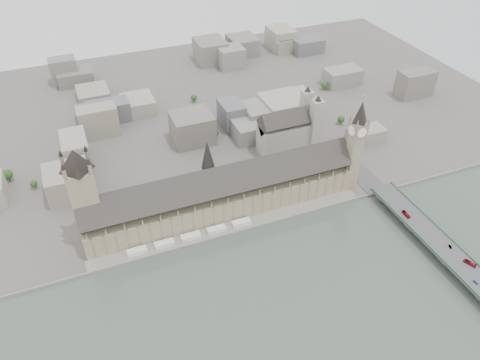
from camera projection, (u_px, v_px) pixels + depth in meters
name	position (u px, v px, depth m)	size (l,w,h in m)	color
ground	(229.00, 224.00, 449.14)	(900.00, 900.00, 0.00)	#595651
embankment_wall	(235.00, 233.00, 437.21)	(600.00, 1.50, 3.00)	gray
river_terrace	(232.00, 228.00, 443.02)	(270.00, 15.00, 2.00)	gray
terrace_tents	(191.00, 236.00, 429.81)	(118.00, 7.00, 4.00)	white
palace_of_westminster	(221.00, 193.00, 449.70)	(265.00, 40.73, 55.44)	gray
elizabeth_tower	(356.00, 140.00, 459.97)	(17.00, 17.00, 107.50)	gray
victoria_tower	(84.00, 193.00, 398.58)	(30.00, 30.00, 100.00)	gray
central_tower	(208.00, 162.00, 429.82)	(13.00, 13.00, 48.00)	gray
westminster_bridge	(427.00, 235.00, 429.36)	(25.00, 325.00, 10.25)	#474749
bridge_parapets	(464.00, 265.00, 393.21)	(25.00, 235.00, 1.15)	#356141
westminster_abbey	(290.00, 130.00, 536.09)	(68.00, 36.00, 64.00)	gray
city_skyline_inland	(163.00, 95.00, 617.32)	(720.00, 360.00, 38.00)	gray
park_trees	(199.00, 184.00, 485.65)	(110.00, 30.00, 15.00)	#1E4719
red_bus_north	(406.00, 214.00, 442.46)	(2.45, 10.46, 2.91)	maroon
red_bus_south	(470.00, 263.00, 393.71)	(2.50, 10.69, 2.98)	#A9152B
car_blue	(476.00, 282.00, 378.41)	(1.85, 4.59, 1.56)	#174F9B
car_silver	(450.00, 247.00, 409.94)	(1.48, 4.24, 1.40)	gray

